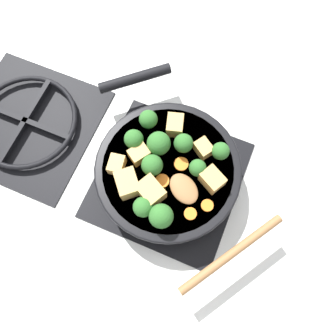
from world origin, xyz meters
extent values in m
plane|color=silver|center=(0.00, 0.00, 0.00)|extent=(2.40, 2.40, 0.00)
cube|color=black|center=(0.00, 0.00, 0.00)|extent=(0.31, 0.31, 0.01)
torus|color=black|center=(0.00, 0.00, 0.02)|extent=(0.24, 0.24, 0.01)
cube|color=black|center=(0.00, 0.00, 0.02)|extent=(0.01, 0.23, 0.01)
cube|color=black|center=(0.00, 0.00, 0.02)|extent=(0.23, 0.01, 0.01)
cube|color=black|center=(0.00, 0.36, 0.00)|extent=(0.31, 0.31, 0.01)
torus|color=black|center=(0.00, 0.36, 0.02)|extent=(0.24, 0.24, 0.01)
cube|color=black|center=(0.00, 0.36, 0.02)|extent=(0.01, 0.23, 0.01)
cube|color=black|center=(0.00, 0.36, 0.02)|extent=(0.23, 0.01, 0.01)
cylinder|color=black|center=(0.00, 0.00, 0.06)|extent=(0.29, 0.29, 0.06)
cylinder|color=brown|center=(0.00, 0.00, 0.06)|extent=(0.27, 0.27, 0.05)
torus|color=black|center=(0.00, 0.00, 0.08)|extent=(0.30, 0.30, 0.01)
cylinder|color=black|center=(0.17, 0.15, 0.07)|extent=(0.13, 0.14, 0.02)
ellipsoid|color=olive|center=(-0.03, -0.05, 0.09)|extent=(0.08, 0.08, 0.01)
cylinder|color=olive|center=(-0.11, -0.17, 0.09)|extent=(0.20, 0.14, 0.02)
cube|color=tan|center=(0.09, 0.02, 0.10)|extent=(0.05, 0.04, 0.03)
cube|color=tan|center=(0.00, 0.06, 0.10)|extent=(0.05, 0.05, 0.03)
cube|color=tan|center=(0.06, -0.05, 0.10)|extent=(0.04, 0.05, 0.03)
cube|color=tan|center=(-0.04, 0.09, 0.10)|extent=(0.04, 0.03, 0.03)
cube|color=tan|center=(0.01, -0.09, 0.10)|extent=(0.05, 0.05, 0.03)
cube|color=tan|center=(-0.06, 0.01, 0.11)|extent=(0.06, 0.06, 0.04)
cube|color=tan|center=(-0.06, 0.06, 0.11)|extent=(0.06, 0.06, 0.04)
cylinder|color=#709956|center=(0.06, -0.09, 0.09)|extent=(0.01, 0.01, 0.01)
sphere|color=#2D6628|center=(0.06, -0.09, 0.11)|extent=(0.04, 0.04, 0.04)
cylinder|color=#709956|center=(-0.10, -0.03, 0.09)|extent=(0.01, 0.01, 0.01)
sphere|color=#2D6628|center=(-0.10, -0.03, 0.11)|extent=(0.05, 0.05, 0.05)
cylinder|color=#709956|center=(0.02, 0.08, 0.09)|extent=(0.01, 0.01, 0.01)
sphere|color=#2D6628|center=(0.02, 0.08, 0.11)|extent=(0.04, 0.04, 0.04)
cylinder|color=#709956|center=(0.05, -0.01, 0.09)|extent=(0.01, 0.01, 0.01)
sphere|color=#2D6628|center=(0.05, -0.01, 0.11)|extent=(0.04, 0.04, 0.04)
cylinder|color=#709956|center=(-0.01, 0.03, 0.09)|extent=(0.01, 0.01, 0.01)
sphere|color=#2D6628|center=(-0.01, 0.03, 0.11)|extent=(0.04, 0.04, 0.04)
cylinder|color=#709956|center=(0.07, 0.07, 0.09)|extent=(0.01, 0.01, 0.01)
sphere|color=#2D6628|center=(0.07, 0.07, 0.11)|extent=(0.04, 0.04, 0.04)
cylinder|color=#709956|center=(0.01, -0.06, 0.09)|extent=(0.01, 0.01, 0.01)
sphere|color=#2D6628|center=(0.01, -0.06, 0.11)|extent=(0.03, 0.03, 0.03)
cylinder|color=#709956|center=(0.03, 0.03, 0.09)|extent=(0.01, 0.01, 0.01)
sphere|color=#2D6628|center=(0.03, 0.03, 0.12)|extent=(0.05, 0.05, 0.05)
cylinder|color=#709956|center=(-0.10, 0.01, 0.09)|extent=(0.01, 0.01, 0.01)
sphere|color=#2D6628|center=(-0.10, 0.01, 0.11)|extent=(0.04, 0.04, 0.04)
cylinder|color=orange|center=(0.02, -0.02, 0.09)|extent=(0.03, 0.03, 0.01)
cylinder|color=orange|center=(-0.03, 0.00, 0.09)|extent=(0.03, 0.03, 0.01)
cylinder|color=orange|center=(-0.04, -0.10, 0.09)|extent=(0.02, 0.02, 0.01)
cylinder|color=orange|center=(-0.07, -0.08, 0.09)|extent=(0.02, 0.02, 0.01)
camera|label=1|loc=(-0.19, -0.08, 0.71)|focal=35.00mm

